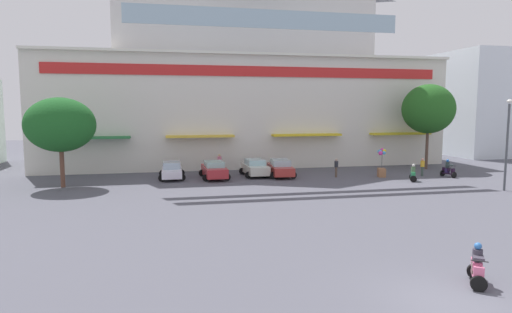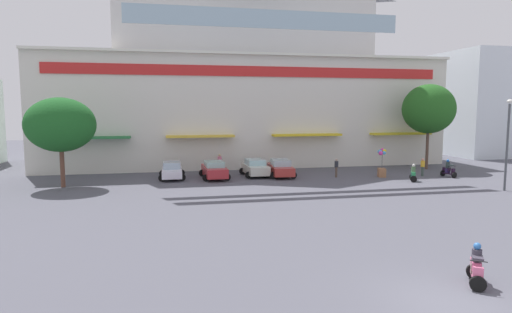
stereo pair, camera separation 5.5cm
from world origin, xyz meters
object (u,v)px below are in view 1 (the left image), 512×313
(streetlamp_near, at_px, (507,138))
(balloon_vendor_cart, at_px, (382,165))
(parked_car_0, at_px, (172,170))
(parked_car_2, at_px, (255,168))
(parked_car_3, at_px, (280,168))
(scooter_rider_1, at_px, (413,174))
(parked_car_1, at_px, (214,170))
(scooter_rider_0, at_px, (477,268))
(plaza_tree_1, at_px, (429,109))
(scooter_rider_2, at_px, (448,170))
(plaza_tree_0, at_px, (60,125))
(pedestrian_1, at_px, (220,162))
(pedestrian_2, at_px, (336,167))
(pedestrian_0, at_px, (422,166))

(streetlamp_near, distance_m, balloon_vendor_cart, 9.95)
(parked_car_0, relative_size, streetlamp_near, 0.63)
(parked_car_2, xyz_separation_m, parked_car_3, (2.14, -0.66, -0.01))
(parked_car_3, distance_m, scooter_rider_1, 11.03)
(parked_car_0, bearing_deg, parked_car_1, -8.45)
(scooter_rider_0, bearing_deg, plaza_tree_1, 60.01)
(parked_car_2, xyz_separation_m, scooter_rider_2, (16.33, -3.98, -0.13))
(parked_car_2, bearing_deg, balloon_vendor_cart, -14.13)
(plaza_tree_0, bearing_deg, streetlamp_near, -14.20)
(scooter_rider_2, height_order, streetlamp_near, streetlamp_near)
(pedestrian_1, xyz_separation_m, pedestrian_2, (9.47, -5.42, -0.01))
(parked_car_0, relative_size, parked_car_1, 0.92)
(plaza_tree_1, distance_m, scooter_rider_2, 7.27)
(plaza_tree_0, xyz_separation_m, balloon_vendor_cart, (26.05, -0.35, -3.69))
(balloon_vendor_cart, bearing_deg, parked_car_2, 165.87)
(plaza_tree_0, xyz_separation_m, streetlamp_near, (31.72, -8.03, -0.87))
(parked_car_3, bearing_deg, plaza_tree_0, -174.50)
(parked_car_1, relative_size, balloon_vendor_cart, 1.79)
(scooter_rider_2, xyz_separation_m, pedestrian_2, (-9.58, 1.86, 0.30))
(streetlamp_near, bearing_deg, parked_car_3, 145.70)
(parked_car_0, relative_size, parked_car_3, 0.92)
(plaza_tree_0, distance_m, pedestrian_2, 22.41)
(parked_car_3, xyz_separation_m, balloon_vendor_cart, (8.56, -2.03, 0.28))
(parked_car_0, relative_size, scooter_rider_2, 2.66)
(parked_car_1, relative_size, parked_car_3, 1.00)
(parked_car_1, relative_size, scooter_rider_0, 3.11)
(balloon_vendor_cart, bearing_deg, parked_car_0, 171.61)
(parked_car_3, xyz_separation_m, pedestrian_2, (4.61, -1.46, 0.18))
(streetlamp_near, bearing_deg, parked_car_2, 147.65)
(parked_car_1, height_order, pedestrian_2, pedestrian_2)
(plaza_tree_0, height_order, scooter_rider_1, plaza_tree_0)
(plaza_tree_0, distance_m, parked_car_2, 16.02)
(parked_car_3, height_order, scooter_rider_1, parked_car_3)
(parked_car_2, relative_size, balloon_vendor_cart, 1.63)
(parked_car_2, xyz_separation_m, scooter_rider_0, (2.54, -24.82, -0.17))
(parked_car_0, bearing_deg, streetlamp_near, -23.64)
(parked_car_1, bearing_deg, parked_car_3, -0.81)
(parked_car_1, bearing_deg, pedestrian_2, -8.41)
(plaza_tree_1, distance_m, balloon_vendor_cart, 9.04)
(plaza_tree_1, bearing_deg, parked_car_0, -177.69)
(parked_car_0, relative_size, scooter_rider_0, 2.86)
(parked_car_2, distance_m, pedestrian_1, 4.29)
(scooter_rider_0, height_order, streetlamp_near, streetlamp_near)
(parked_car_2, distance_m, scooter_rider_2, 16.81)
(pedestrian_0, bearing_deg, scooter_rider_1, -134.91)
(plaza_tree_1, relative_size, parked_car_0, 2.00)
(pedestrian_0, xyz_separation_m, streetlamp_near, (1.87, -7.44, 2.95))
(plaza_tree_1, relative_size, balloon_vendor_cart, 3.31)
(pedestrian_1, bearing_deg, scooter_rider_1, -30.01)
(plaza_tree_1, relative_size, streetlamp_near, 1.26)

